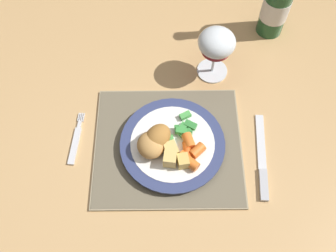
% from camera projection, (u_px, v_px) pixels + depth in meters
% --- Properties ---
extents(ground_plane, '(6.00, 6.00, 0.00)m').
position_uv_depth(ground_plane, '(159.00, 198.00, 1.54)').
color(ground_plane, '#4C4238').
extents(dining_table, '(1.23, 1.04, 0.74)m').
position_uv_depth(dining_table, '(153.00, 120.00, 0.97)').
color(dining_table, tan).
rests_on(dining_table, ground).
extents(placemat, '(0.33, 0.29, 0.01)m').
position_uv_depth(placemat, '(168.00, 146.00, 0.83)').
color(placemat, gray).
rests_on(placemat, dining_table).
extents(dinner_plate, '(0.23, 0.23, 0.02)m').
position_uv_depth(dinner_plate, '(172.00, 144.00, 0.82)').
color(dinner_plate, white).
rests_on(dinner_plate, placemat).
extents(breaded_croquettes, '(0.09, 0.10, 0.05)m').
position_uv_depth(breaded_croquettes, '(154.00, 141.00, 0.79)').
color(breaded_croquettes, tan).
rests_on(breaded_croquettes, dinner_plate).
extents(green_beans_pile, '(0.06, 0.08, 0.02)m').
position_uv_depth(green_beans_pile, '(185.00, 130.00, 0.82)').
color(green_beans_pile, green).
rests_on(green_beans_pile, dinner_plate).
extents(glazed_carrots, '(0.06, 0.09, 0.02)m').
position_uv_depth(glazed_carrots, '(190.00, 152.00, 0.79)').
color(glazed_carrots, '#CC5119').
rests_on(glazed_carrots, dinner_plate).
extents(fork, '(0.03, 0.13, 0.01)m').
position_uv_depth(fork, '(76.00, 142.00, 0.84)').
color(fork, silver).
rests_on(fork, dining_table).
extents(table_knife, '(0.03, 0.21, 0.01)m').
position_uv_depth(table_knife, '(262.00, 163.00, 0.81)').
color(table_knife, silver).
rests_on(table_knife, dining_table).
extents(wine_glass, '(0.09, 0.09, 0.14)m').
position_uv_depth(wine_glass, '(217.00, 45.00, 0.85)').
color(wine_glass, silver).
rests_on(wine_glass, dining_table).
extents(bottle, '(0.07, 0.07, 0.27)m').
position_uv_depth(bottle, '(278.00, 1.00, 0.91)').
color(bottle, '#23562D').
rests_on(bottle, dining_table).
extents(roast_potatoes, '(0.06, 0.06, 0.03)m').
position_uv_depth(roast_potatoes, '(173.00, 156.00, 0.78)').
color(roast_potatoes, '#E5BC66').
rests_on(roast_potatoes, dinner_plate).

